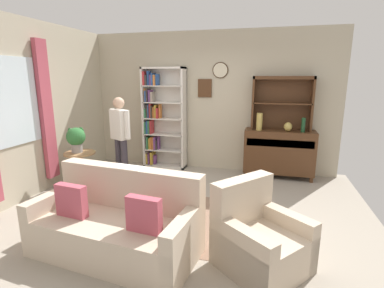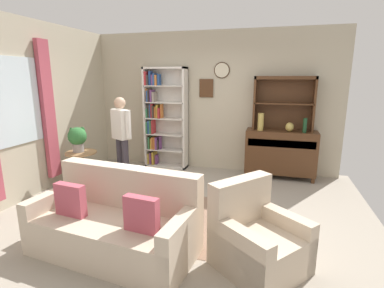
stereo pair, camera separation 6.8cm
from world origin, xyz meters
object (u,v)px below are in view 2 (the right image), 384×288
Objects in this scene: potted_plant_large at (78,137)px; potted_plant_small at (109,177)px; sideboard at (280,152)px; plant_stand at (82,166)px; vase_tall at (261,122)px; bottle_wine at (305,125)px; couch_floral at (116,224)px; coffee_table at (148,189)px; sideboard_hutch at (284,96)px; book_stack at (152,184)px; armchair_floral at (257,241)px; vase_round at (290,127)px; bookshelf at (162,118)px; person_reading at (121,134)px.

potted_plant_large reaches higher than potted_plant_small.
sideboard reaches higher than plant_stand.
bottle_wine is (0.78, -0.01, -0.03)m from vase_tall.
coffee_table is (-0.03, 0.96, 0.04)m from couch_floral.
potted_plant_small is (0.42, 0.16, -0.22)m from plant_stand.
potted_plant_large reaches higher than couch_floral.
sideboard_hutch is at bearing 25.59° from plant_stand.
book_stack is at bearing 86.95° from couch_floral.
coffee_table is at bearing -137.65° from bottle_wine.
couch_floral is 2.30m from potted_plant_large.
sideboard_hutch reaches higher than armchair_floral.
plant_stand is at bearing -159.43° from bottle_wine.
vase_round is (0.52, 0.01, -0.08)m from vase_tall.
bookshelf is 11.33× the size of book_stack.
bottle_wine is at bearing 20.57° from plant_stand.
couch_floral is at bearing -56.65° from potted_plant_small.
potted_plant_large is (-3.49, -1.42, -0.11)m from vase_round.
coffee_table is (-1.94, -2.02, -0.65)m from vase_round.
potted_plant_large is (-0.04, -0.01, 0.50)m from plant_stand.
bookshelf is 7.94× the size of bottle_wine.
potted_plant_large is at bearing 158.30° from book_stack.
armchair_floral is at bearing -31.01° from potted_plant_small.
person_reading is (-0.34, -1.13, -0.15)m from bookshelf.
couch_floral is at bearing -63.39° from person_reading.
sideboard_hutch is 0.67m from bottle_wine.
vase_round is at bearing 1.49° from vase_tall.
potted_plant_large is at bearing -170.40° from plant_stand.
sideboard is 1.18× the size of sideboard_hutch.
plant_stand is 2.09× the size of potted_plant_small.
bookshelf is 1.95× the size of armchair_floral.
sideboard_hutch is 3.29m from armchair_floral.
vase_tall is 3.30m from potted_plant_large.
potted_plant_large is 0.28× the size of person_reading.
bottle_wine reaches higher than book_stack.
bookshelf reaches higher than person_reading.
book_stack is at bearing -128.79° from sideboard.
armchair_floral is at bearing -102.64° from bottle_wine.
person_reading is at bearing 132.83° from coffee_table.
sideboard is 7.02× the size of book_stack.
potted_plant_large is at bearing -120.55° from bookshelf.
plant_stand is at bearing 134.85° from couch_floral.
bookshelf is 1.11× the size of couch_floral.
bookshelf is 2.37m from coffee_table.
book_stack is at bearing -34.77° from potted_plant_small.
bookshelf is 3.80m from armchair_floral.
book_stack is at bearing -22.34° from plant_stand.
bottle_wine is at bearing -0.66° from vase_tall.
coffee_table is (-1.42, -2.01, -0.73)m from vase_tall.
sideboard reaches higher than couch_floral.
vase_round is at bearing 22.17° from potted_plant_large.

